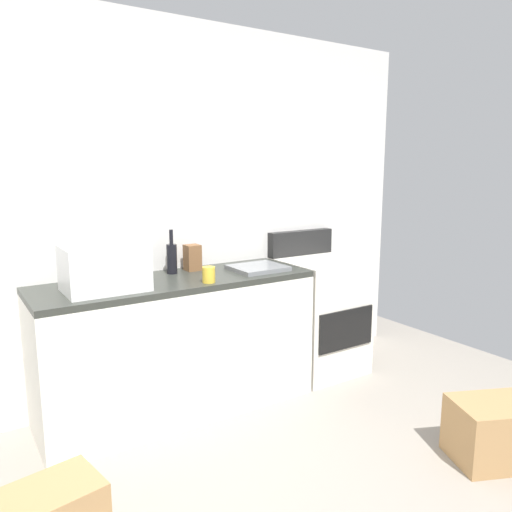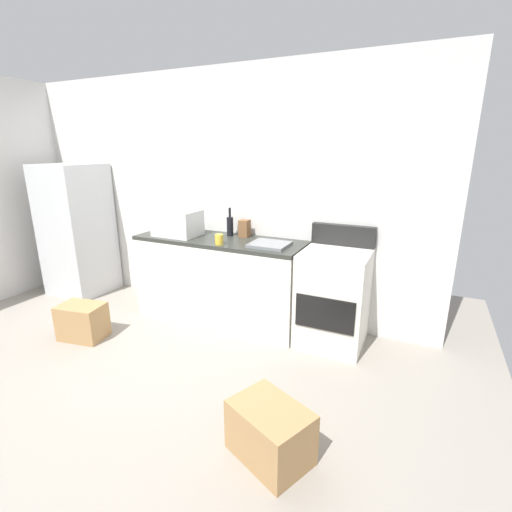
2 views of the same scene
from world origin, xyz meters
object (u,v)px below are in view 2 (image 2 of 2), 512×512
(coffee_mug, at_px, (219,239))
(cardboard_box_large, at_px, (270,432))
(cardboard_box_medium, at_px, (82,321))
(stove_oven, at_px, (333,297))
(knife_block, at_px, (245,228))
(wine_bottle, at_px, (230,226))
(microwave, at_px, (178,223))
(refrigerator, at_px, (77,230))

(coffee_mug, xyz_separation_m, cardboard_box_large, (1.10, -1.30, -0.78))
(coffee_mug, xyz_separation_m, cardboard_box_medium, (-1.13, -0.74, -0.78))
(cardboard_box_large, height_order, cardboard_box_medium, cardboard_box_medium)
(stove_oven, xyz_separation_m, coffee_mug, (-1.09, -0.22, 0.48))
(knife_block, relative_size, cardboard_box_medium, 0.43)
(coffee_mug, bearing_deg, wine_bottle, 102.92)
(microwave, xyz_separation_m, coffee_mug, (0.60, -0.15, -0.09))
(refrigerator, relative_size, knife_block, 9.00)
(refrigerator, bearing_deg, coffee_mug, -4.29)
(coffee_mug, bearing_deg, refrigerator, 175.71)
(stove_oven, bearing_deg, refrigerator, -179.03)
(refrigerator, height_order, cardboard_box_medium, refrigerator)
(refrigerator, distance_m, wine_bottle, 2.11)
(stove_oven, height_order, coffee_mug, stove_oven)
(refrigerator, height_order, cardboard_box_large, refrigerator)
(wine_bottle, distance_m, knife_block, 0.16)
(stove_oven, xyz_separation_m, wine_bottle, (-1.18, 0.15, 0.54))
(refrigerator, bearing_deg, cardboard_box_medium, -40.94)
(microwave, bearing_deg, knife_block, 19.64)
(cardboard_box_large, relative_size, cardboard_box_medium, 1.12)
(microwave, bearing_deg, stove_oven, 2.31)
(microwave, xyz_separation_m, cardboard_box_medium, (-0.53, -0.90, -0.86))
(stove_oven, height_order, microwave, microwave)
(stove_oven, distance_m, cardboard_box_medium, 2.44)
(knife_block, bearing_deg, stove_oven, -9.70)
(microwave, height_order, wine_bottle, wine_bottle)
(wine_bottle, xyz_separation_m, coffee_mug, (0.09, -0.37, -0.06))
(stove_oven, bearing_deg, microwave, -177.69)
(wine_bottle, bearing_deg, refrigerator, -174.32)
(microwave, distance_m, cardboard_box_medium, 1.35)
(refrigerator, height_order, wine_bottle, refrigerator)
(knife_block, distance_m, cardboard_box_large, 2.13)
(wine_bottle, height_order, cardboard_box_medium, wine_bottle)
(cardboard_box_large, bearing_deg, wine_bottle, 125.32)
(microwave, bearing_deg, cardboard_box_medium, -120.65)
(cardboard_box_large, bearing_deg, cardboard_box_medium, 166.12)
(stove_oven, relative_size, cardboard_box_medium, 2.62)
(wine_bottle, distance_m, coffee_mug, 0.39)
(refrigerator, distance_m, knife_block, 2.27)
(microwave, relative_size, wine_bottle, 1.53)
(microwave, height_order, knife_block, microwave)
(wine_bottle, bearing_deg, cardboard_box_medium, -133.11)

